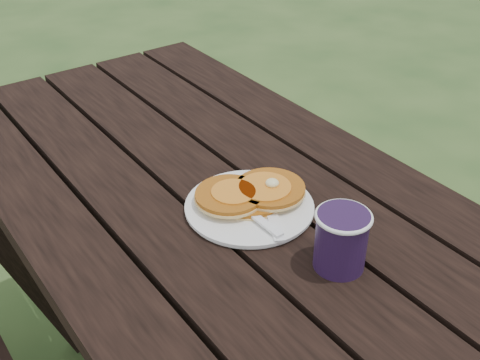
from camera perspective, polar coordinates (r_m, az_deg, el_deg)
plate at (r=1.12m, az=0.90°, el=-2.60°), size 0.26×0.26×0.01m
pancake_stack at (r=1.13m, az=1.06°, el=-1.27°), size 0.20×0.16×0.04m
knife at (r=1.10m, az=2.94°, el=-2.93°), size 0.10×0.17×0.00m
fork at (r=1.07m, az=1.96°, el=-3.85°), size 0.04×0.16×0.01m
coffee_cup at (r=0.98m, az=9.59°, el=-5.38°), size 0.09×0.09×0.10m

